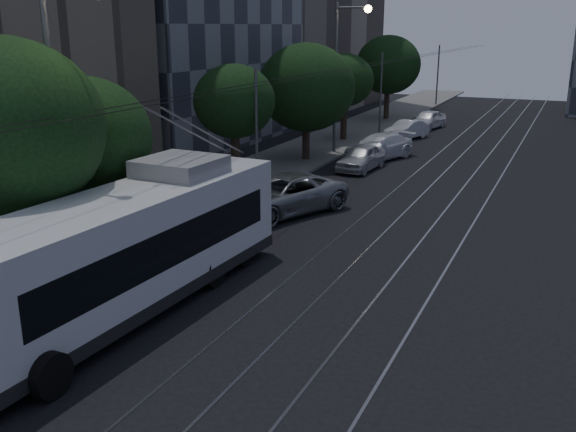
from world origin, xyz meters
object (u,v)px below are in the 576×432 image
at_px(car_white_a, 361,157).
at_px(streetlamp_near, 64,107).
at_px(car_white_d, 428,119).
at_px(pickup_silver, 282,195).
at_px(car_white_c, 406,130).
at_px(trolleybus, 123,252).
at_px(car_white_b, 379,147).
at_px(streetlamp_far, 342,64).

height_order(car_white_a, streetlamp_near, streetlamp_near).
height_order(car_white_d, streetlamp_near, streetlamp_near).
distance_m(pickup_silver, car_white_c, 21.00).
relative_size(trolleybus, car_white_b, 2.53).
height_order(car_white_b, car_white_d, car_white_b).
xyz_separation_m(pickup_silver, car_white_d, (0.38, 26.56, -0.11)).
distance_m(trolleybus, streetlamp_near, 4.61).
height_order(trolleybus, car_white_c, trolleybus).
bearing_deg(streetlamp_far, pickup_silver, -80.42).
height_order(streetlamp_near, streetlamp_far, streetlamp_far).
height_order(trolleybus, car_white_a, trolleybus).
bearing_deg(car_white_d, streetlamp_far, -91.24).
xyz_separation_m(trolleybus, car_white_c, (-0.11, 31.84, -1.14)).
xyz_separation_m(trolleybus, pickup_silver, (-0.18, 10.84, -0.96)).
xyz_separation_m(car_white_c, streetlamp_far, (-2.39, -7.28, 4.94)).
bearing_deg(car_white_d, pickup_silver, -80.21).
xyz_separation_m(car_white_c, car_white_d, (0.31, 5.56, 0.06)).
bearing_deg(car_white_b, streetlamp_near, -76.01).
height_order(car_white_a, streetlamp_far, streetlamp_far).
bearing_deg(car_white_d, trolleybus, -79.69).
bearing_deg(car_white_b, car_white_a, -69.88).
distance_m(car_white_c, car_white_d, 5.57).
relative_size(car_white_b, streetlamp_near, 0.57).
relative_size(pickup_silver, car_white_d, 1.42).
bearing_deg(streetlamp_far, car_white_d, 78.14).
height_order(trolleybus, pickup_silver, trolleybus).
relative_size(car_white_d, streetlamp_far, 0.46).
height_order(car_white_b, streetlamp_near, streetlamp_near).
bearing_deg(car_white_c, car_white_d, 106.20).
height_order(car_white_c, streetlamp_near, streetlamp_near).
bearing_deg(streetlamp_far, car_white_b, -11.36).
bearing_deg(trolleybus, car_white_c, 92.74).
xyz_separation_m(trolleybus, streetlamp_far, (-2.50, 24.55, 3.80)).
height_order(car_white_d, streetlamp_far, streetlamp_far).
xyz_separation_m(trolleybus, car_white_b, (0.20, 24.01, -1.04)).
height_order(trolleybus, streetlamp_far, streetlamp_far).
bearing_deg(car_white_d, car_white_a, -79.49).
bearing_deg(streetlamp_far, trolleybus, -84.19).
xyz_separation_m(car_white_a, car_white_c, (-0.28, 11.18, -0.05)).
distance_m(car_white_c, streetlamp_far, 9.12).
xyz_separation_m(pickup_silver, streetlamp_near, (-2.32, -9.89, 4.72)).
distance_m(streetlamp_near, streetlamp_far, 23.61).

